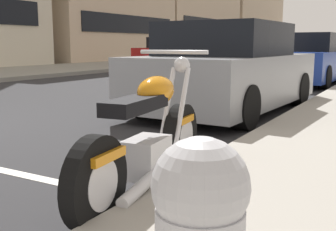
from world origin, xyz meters
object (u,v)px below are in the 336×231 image
(car_opposite_curb, at_px, (173,54))
(parked_car_far_down_curb, at_px, (308,60))
(parked_motorcycle, at_px, (148,140))
(parked_car_mid_block, at_px, (228,71))
(crossing_truck, at_px, (290,47))
(parked_car_near_corner, at_px, (335,56))

(car_opposite_curb, bearing_deg, parked_car_far_down_curb, 58.40)
(parked_motorcycle, height_order, parked_car_mid_block, parked_car_mid_block)
(parked_motorcycle, xyz_separation_m, parked_car_far_down_curb, (10.10, 0.88, 0.26))
(parked_motorcycle, height_order, car_opposite_curb, car_opposite_curb)
(crossing_truck, bearing_deg, car_opposite_curb, 87.54)
(parked_car_mid_block, bearing_deg, crossing_truck, 14.49)
(crossing_truck, height_order, car_opposite_curb, crossing_truck)
(parked_motorcycle, distance_m, crossing_truck, 36.18)
(parked_car_near_corner, relative_size, car_opposite_curb, 1.03)
(crossing_truck, bearing_deg, parked_car_near_corner, 107.65)
(parked_car_far_down_curb, distance_m, car_opposite_curb, 8.78)
(parked_car_mid_block, xyz_separation_m, parked_car_near_corner, (11.30, -0.09, -0.01))
(crossing_truck, relative_size, car_opposite_curb, 1.27)
(parked_car_mid_block, height_order, parked_car_near_corner, parked_car_mid_block)
(car_opposite_curb, bearing_deg, parked_motorcycle, 31.06)
(parked_motorcycle, xyz_separation_m, crossing_truck, (35.36, 7.62, 0.48))
(parked_car_near_corner, xyz_separation_m, car_opposite_curb, (-0.30, 7.27, 0.00))
(parked_car_mid_block, relative_size, parked_car_far_down_curb, 0.89)
(parked_motorcycle, distance_m, parked_car_near_corner, 15.37)
(parked_car_mid_block, relative_size, car_opposite_curb, 0.95)
(parked_car_near_corner, relative_size, crossing_truck, 0.81)
(parked_car_mid_block, bearing_deg, car_opposite_curb, 35.65)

